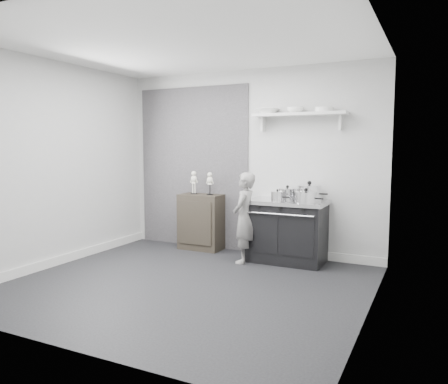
# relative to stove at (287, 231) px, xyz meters

# --- Properties ---
(ground) EXTENTS (4.00, 4.00, 0.00)m
(ground) POSITION_rel_stove_xyz_m (-0.72, -1.48, -0.43)
(ground) COLOR black
(ground) RESTS_ON ground
(room_shell) EXTENTS (4.02, 3.62, 2.71)m
(room_shell) POSITION_rel_stove_xyz_m (-0.81, -1.33, 1.21)
(room_shell) COLOR #ACACAA
(room_shell) RESTS_ON ground
(wall_shelf) EXTENTS (1.30, 0.26, 0.24)m
(wall_shelf) POSITION_rel_stove_xyz_m (0.08, 0.20, 1.58)
(wall_shelf) COLOR silver
(wall_shelf) RESTS_ON room_shell
(stove) EXTENTS (1.07, 0.67, 0.85)m
(stove) POSITION_rel_stove_xyz_m (0.00, 0.00, 0.00)
(stove) COLOR black
(stove) RESTS_ON ground
(side_cabinet) EXTENTS (0.66, 0.38, 0.85)m
(side_cabinet) POSITION_rel_stove_xyz_m (-1.42, 0.13, -0.00)
(side_cabinet) COLOR black
(side_cabinet) RESTS_ON ground
(child) EXTENTS (0.32, 0.47, 1.23)m
(child) POSITION_rel_stove_xyz_m (-0.51, -0.30, 0.19)
(child) COLOR gray
(child) RESTS_ON ground
(pot_back_left) EXTENTS (0.34, 0.25, 0.19)m
(pot_back_left) POSITION_rel_stove_xyz_m (-0.05, 0.14, 0.50)
(pot_back_left) COLOR silver
(pot_back_left) RESTS_ON stove
(pot_back_right) EXTENTS (0.41, 0.33, 0.27)m
(pot_back_right) POSITION_rel_stove_xyz_m (0.27, 0.10, 0.53)
(pot_back_right) COLOR silver
(pot_back_right) RESTS_ON stove
(pot_front_right) EXTENTS (0.37, 0.28, 0.20)m
(pot_front_right) POSITION_rel_stove_xyz_m (0.31, -0.19, 0.50)
(pot_front_right) COLOR silver
(pot_front_right) RESTS_ON stove
(pot_front_center) EXTENTS (0.26, 0.17, 0.16)m
(pot_front_center) POSITION_rel_stove_xyz_m (-0.09, -0.17, 0.49)
(pot_front_center) COLOR silver
(pot_front_center) RESTS_ON stove
(skeleton_full) EXTENTS (0.11, 0.07, 0.41)m
(skeleton_full) POSITION_rel_stove_xyz_m (-1.55, 0.13, 0.62)
(skeleton_full) COLOR beige
(skeleton_full) RESTS_ON side_cabinet
(skeleton_torso) EXTENTS (0.11, 0.07, 0.39)m
(skeleton_torso) POSITION_rel_stove_xyz_m (-1.27, 0.13, 0.62)
(skeleton_torso) COLOR beige
(skeleton_torso) RESTS_ON side_cabinet
(bowl_large) EXTENTS (0.31, 0.31, 0.07)m
(bowl_large) POSITION_rel_stove_xyz_m (-0.37, 0.19, 1.65)
(bowl_large) COLOR white
(bowl_large) RESTS_ON wall_shelf
(bowl_small) EXTENTS (0.24, 0.24, 0.07)m
(bowl_small) POSITION_rel_stove_xyz_m (0.03, 0.19, 1.65)
(bowl_small) COLOR white
(bowl_small) RESTS_ON wall_shelf
(plate_stack) EXTENTS (0.25, 0.25, 0.06)m
(plate_stack) POSITION_rel_stove_xyz_m (0.43, 0.19, 1.64)
(plate_stack) COLOR silver
(plate_stack) RESTS_ON wall_shelf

